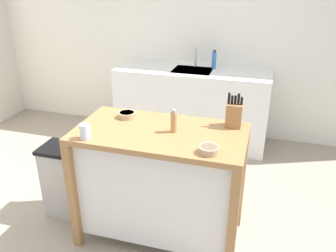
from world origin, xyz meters
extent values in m
plane|color=gray|center=(0.00, 0.00, 0.00)|extent=(6.22, 6.22, 0.00)
cube|color=silver|center=(0.00, 2.25, 1.30)|extent=(5.22, 0.10, 2.60)
cube|color=#9E7042|center=(0.23, 0.20, 0.89)|extent=(1.20, 0.64, 0.04)
cube|color=silver|center=(0.23, 0.20, 0.48)|extent=(1.10, 0.54, 0.77)
cube|color=#9E7042|center=(-0.34, -0.09, 0.43)|extent=(0.06, 0.06, 0.87)
cube|color=#9E7042|center=(0.80, -0.09, 0.43)|extent=(0.06, 0.06, 0.87)
cube|color=#9E7042|center=(-0.34, 0.49, 0.43)|extent=(0.06, 0.06, 0.87)
cube|color=#9E7042|center=(0.80, 0.49, 0.43)|extent=(0.06, 0.06, 0.87)
cube|color=#9E7042|center=(0.71, 0.42, 0.99)|extent=(0.11, 0.09, 0.17)
cylinder|color=black|center=(0.66, 0.42, 1.11)|extent=(0.02, 0.02, 0.08)
cylinder|color=black|center=(0.68, 0.42, 1.10)|extent=(0.02, 0.02, 0.06)
cylinder|color=black|center=(0.71, 0.42, 1.11)|extent=(0.02, 0.02, 0.06)
cylinder|color=black|center=(0.73, 0.42, 1.11)|extent=(0.02, 0.02, 0.08)
cylinder|color=black|center=(0.75, 0.42, 1.10)|extent=(0.02, 0.02, 0.06)
cylinder|color=tan|center=(-0.09, 0.35, 0.93)|extent=(0.13, 0.13, 0.04)
cylinder|color=brown|center=(-0.09, 0.35, 0.94)|extent=(0.11, 0.11, 0.01)
cylinder|color=tan|center=(0.61, -0.02, 0.93)|extent=(0.13, 0.13, 0.04)
cylinder|color=brown|center=(0.61, -0.02, 0.95)|extent=(0.10, 0.10, 0.01)
cylinder|color=silver|center=(-0.21, -0.06, 0.96)|extent=(0.07, 0.07, 0.10)
cylinder|color=#AD7F4C|center=(0.32, 0.21, 0.98)|extent=(0.04, 0.04, 0.14)
sphere|color=#99999E|center=(0.32, 0.21, 1.06)|extent=(0.03, 0.03, 0.03)
cube|color=#B7B2A8|center=(-0.61, 0.24, 0.30)|extent=(0.34, 0.26, 0.60)
cube|color=black|center=(-0.61, 0.24, 0.61)|extent=(0.36, 0.28, 0.03)
cube|color=silver|center=(0.08, 1.90, 0.44)|extent=(1.76, 0.60, 0.89)
cube|color=silver|center=(0.08, 1.88, 0.87)|extent=(0.44, 0.36, 0.03)
cylinder|color=#B7BCC1|center=(0.08, 2.04, 1.00)|extent=(0.02, 0.02, 0.22)
cylinder|color=blue|center=(0.30, 2.01, 0.98)|extent=(0.05, 0.05, 0.19)
cylinder|color=black|center=(0.30, 2.01, 1.09)|extent=(0.03, 0.03, 0.02)
camera|label=1|loc=(0.89, -1.88, 1.93)|focal=37.02mm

